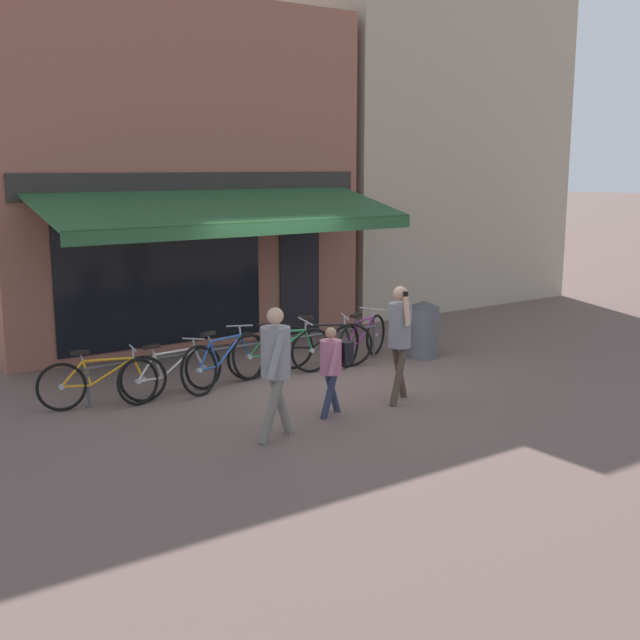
% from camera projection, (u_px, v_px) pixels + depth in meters
% --- Properties ---
extents(ground_plane, '(160.00, 160.00, 0.00)m').
position_uv_depth(ground_plane, '(321.00, 382.00, 12.20)').
color(ground_plane, brown).
extents(shop_front, '(6.94, 5.01, 6.15)m').
position_uv_depth(shop_front, '(164.00, 175.00, 15.18)').
color(shop_front, '#8E5647').
rests_on(shop_front, ground_plane).
extents(neighbour_building, '(6.45, 4.00, 7.13)m').
position_uv_depth(neighbour_building, '(417.00, 152.00, 19.42)').
color(neighbour_building, tan).
rests_on(neighbour_building, ground_plane).
extents(bike_rack_rail, '(5.09, 0.04, 0.57)m').
position_uv_depth(bike_rack_rail, '(247.00, 349.00, 12.24)').
color(bike_rack_rail, '#47494F').
rests_on(bike_rack_rail, ground_plane).
extents(bicycle_orange, '(1.72, 0.57, 0.81)m').
position_uv_depth(bicycle_orange, '(102.00, 381.00, 10.90)').
color(bicycle_orange, black).
rests_on(bicycle_orange, ground_plane).
extents(bicycle_silver, '(1.76, 0.59, 0.81)m').
position_uv_depth(bicycle_silver, '(171.00, 372.00, 11.38)').
color(bicycle_silver, black).
rests_on(bicycle_silver, ground_plane).
extents(bicycle_blue, '(1.78, 0.83, 0.90)m').
position_uv_depth(bicycle_blue, '(224.00, 361.00, 11.86)').
color(bicycle_blue, black).
rests_on(bicycle_blue, ground_plane).
extents(bicycle_green, '(1.76, 0.54, 0.87)m').
position_uv_depth(bicycle_green, '(281.00, 352.00, 12.46)').
color(bicycle_green, black).
rests_on(bicycle_green, ground_plane).
extents(bicycle_black, '(1.58, 0.79, 0.87)m').
position_uv_depth(bicycle_black, '(321.00, 345.00, 12.98)').
color(bicycle_black, black).
rests_on(bicycle_black, ground_plane).
extents(bicycle_purple, '(1.59, 0.80, 0.85)m').
position_uv_depth(bicycle_purple, '(362.00, 339.00, 13.46)').
color(bicycle_purple, black).
rests_on(bicycle_purple, ground_plane).
extents(pedestrian_adult, '(0.53, 0.57, 1.64)m').
position_uv_depth(pedestrian_adult, '(400.00, 330.00, 11.02)').
color(pedestrian_adult, '#47382D').
rests_on(pedestrian_adult, ground_plane).
extents(pedestrian_child, '(0.50, 0.46, 1.20)m').
position_uv_depth(pedestrian_child, '(333.00, 361.00, 10.47)').
color(pedestrian_child, '#282D47').
rests_on(pedestrian_child, ground_plane).
extents(pedestrian_second_adult, '(0.59, 0.52, 1.62)m').
position_uv_depth(pedestrian_second_adult, '(276.00, 360.00, 9.50)').
color(pedestrian_second_adult, slate).
rests_on(pedestrian_second_adult, ground_plane).
extents(litter_bin, '(0.55, 0.55, 0.98)m').
position_uv_depth(litter_bin, '(423.00, 329.00, 13.72)').
color(litter_bin, '#515459').
rests_on(litter_bin, ground_plane).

